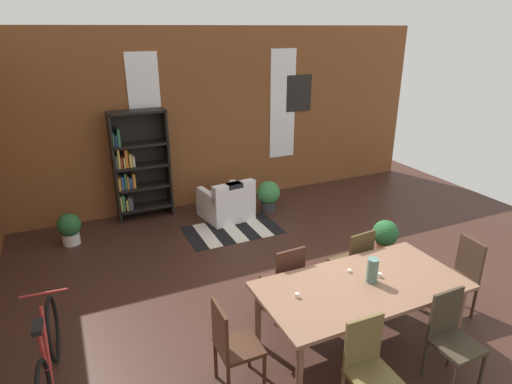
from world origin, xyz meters
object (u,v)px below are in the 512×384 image
Objects in this scene: dining_table at (361,290)px; potted_plant_corner at (385,235)px; vase_on_table at (372,270)px; potted_plant_window at (268,195)px; dining_chair_far_right at (354,261)px; bookshelf_tall at (137,167)px; dining_chair_near_left at (369,367)px; dining_chair_head_left at (232,344)px; potted_plant_by_shelf at (69,228)px; dining_chair_far_left at (285,279)px; dining_chair_head_right at (460,274)px; dining_chair_near_right at (452,336)px; armchair_white at (227,203)px; bicycle_second at (49,359)px.

potted_plant_corner is (1.69, 1.55, -0.42)m from dining_table.
vase_on_table reaches higher than potted_plant_window.
dining_chair_far_right is 1.61× the size of potted_plant_window.
potted_plant_corner is (3.18, -2.90, -0.69)m from bookshelf_tall.
bookshelf_tall reaches higher than dining_table.
bookshelf_tall is 4.35m from potted_plant_corner.
vase_on_table reaches higher than dining_chair_near_left.
potted_plant_by_shelf is at bearing 108.17° from dining_chair_head_left.
dining_chair_far_left is 1.00× the size of dining_chair_head_right.
dining_chair_near_right and dining_chair_far_right have the same top height.
dining_chair_far_right is 4.20m from bookshelf_tall.
bookshelf_tall is 1.72m from armchair_white.
potted_plant_corner is at bearing 26.22° from dining_chair_head_left.
armchair_white is 4.25m from bicycle_second.
bicycle_second is at bearing -95.70° from potted_plant_by_shelf.
dining_table reaches higher than potted_plant_by_shelf.
potted_plant_corner is (1.19, 0.78, -0.24)m from dining_chair_far_right.
bookshelf_tall is (-2.95, 4.46, 0.45)m from dining_chair_head_right.
dining_chair_far_left is at bearing -97.84° from armchair_white.
dining_chair_head_left is 4.33m from potted_plant_window.
dining_chair_far_left is at bearing -179.99° from dining_chair_far_right.
dining_table reaches higher than potted_plant_window.
dining_table is 1.12× the size of bookshelf_tall.
potted_plant_corner is 2.36m from potted_plant_window.
dining_table is 2.30× the size of dining_chair_far_right.
bicycle_second is at bearing 167.46° from vase_on_table.
dining_chair_far_left reaches higher than potted_plant_window.
potted_plant_by_shelf is at bearing 115.85° from dining_chair_near_left.
dining_chair_head_left reaches higher than armchair_white.
dining_chair_head_left reaches higher than dining_table.
vase_on_table is 3.28m from bicycle_second.
dining_chair_near_left is at bearing -180.00° from dining_chair_near_right.
dining_chair_far_left is at bearing 38.27° from dining_chair_head_left.
dining_chair_far_left is at bearing 1.52° from bicycle_second.
armchair_white is 0.54× the size of bicycle_second.
dining_chair_near_right is 1.00× the size of dining_chair_head_right.
bookshelf_tall is at bearing 90.31° from dining_chair_head_left.
dining_chair_head_right is 5.70m from potted_plant_by_shelf.
vase_on_table is at bearing 179.70° from dining_chair_head_right.
dining_chair_near_left is 0.57× the size of bicycle_second.
armchair_white is 2.82m from potted_plant_corner.
bookshelf_tall is at bearing 108.49° from dining_table.
armchair_white is at bearing 93.00° from vase_on_table.
dining_chair_head_right is at bearing -0.27° from dining_table.
armchair_white is (0.41, 2.98, -0.23)m from dining_chair_far_left.
armchair_white is at bearing 45.84° from bicycle_second.
dining_chair_head_right reaches higher than potted_plant_window.
bookshelf_tall is at bearing 110.75° from dining_chair_near_right.
dining_chair_far_left is at bearing -74.78° from bookshelf_tall.
dining_chair_near_right is at bearing -69.25° from bookshelf_tall.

